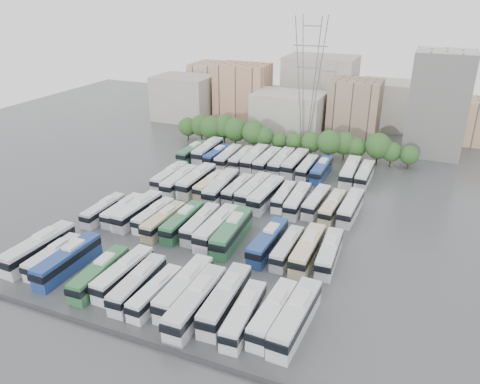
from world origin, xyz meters
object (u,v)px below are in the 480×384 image
at_px(apartment_tower, 438,104).
at_px(bus_r3_s6, 267,161).
at_px(bus_r0_s7, 155,292).
at_px(bus_r3_s3, 228,157).
at_px(bus_r0_s5, 123,273).
at_px(bus_r2_s6, 238,189).
at_px(bus_r1_s11, 287,248).
at_px(bus_r2_s12, 332,207).
at_px(bus_r3_s7, 282,162).
at_px(bus_r1_s10, 268,241).
at_px(bus_r3_s1, 208,150).
at_px(bus_r0_s1, 53,256).
at_px(bus_r2_s4, 210,184).
at_px(bus_r1_s5, 182,222).
at_px(bus_r1_s1, 123,210).
at_px(bus_r1_s8, 232,232).
at_px(bus_r3_s9, 307,168).
at_px(bus_r3_s10, 322,169).
at_px(bus_r0_s11, 244,315).
at_px(bus_r2_s9, 284,196).
at_px(electricity_pylon, 309,77).
at_px(bus_r1_s13, 329,253).
at_px(bus_r0_s13, 296,317).
at_px(bus_r1_s3, 154,215).
at_px(bus_r0_s12, 273,313).
at_px(bus_r0_s0, 39,248).
at_px(bus_r3_s5, 255,158).
at_px(bus_r1_s12, 308,249).
at_px(bus_r0_s6, 138,284).
at_px(bus_r2_s13, 351,207).
at_px(bus_r1_s0, 104,210).
at_px(bus_r3_s4, 242,158).
at_px(bus_r2_s10, 297,200).
at_px(bus_r3_s12, 350,171).
at_px(bus_r0_s9, 196,302).
at_px(bus_r1_s6, 201,224).
at_px(bus_r2_s8, 266,194).
at_px(bus_r2_s2, 180,181).
at_px(bus_r3_s0, 193,152).
at_px(bus_r3_s13, 365,174).
at_px(bus_r2_s7, 253,190).
at_px(bus_r0_s10, 225,299).
at_px(bus_r2_s3, 197,180).
at_px(bus_r0_s8, 184,287).
at_px(bus_r1_s2, 138,210).

xyz_separation_m(apartment_tower, bus_r3_s6, (-35.66, -28.19, -11.02)).
relative_size(bus_r0_s7, bus_r3_s3, 0.88).
bearing_deg(bus_r0_s5, bus_r0_s7, -14.85).
bearing_deg(bus_r2_s6, bus_r1_s11, -46.94).
bearing_deg(bus_r2_s12, bus_r3_s7, 133.53).
height_order(bus_r1_s10, bus_r3_s1, bus_r3_s1).
relative_size(bus_r0_s1, bus_r2_s4, 0.98).
height_order(bus_r1_s5, bus_r1_s11, bus_r1_s5).
relative_size(bus_r1_s1, bus_r1_s8, 0.78).
height_order(bus_r3_s9, bus_r3_s10, bus_r3_s10).
distance_m(bus_r0_s11, bus_r2_s9, 38.04).
bearing_deg(electricity_pylon, bus_r3_s1, -136.55).
distance_m(bus_r0_s11, bus_r1_s8, 21.57).
bearing_deg(bus_r1_s13, bus_r0_s11, -112.00).
bearing_deg(bus_r0_s13, bus_r2_s12, 97.55).
relative_size(bus_r1_s8, bus_r2_s6, 1.21).
bearing_deg(bus_r1_s3, bus_r3_s1, 102.30).
xyz_separation_m(bus_r1_s3, bus_r1_s8, (16.23, -0.91, 0.42)).
height_order(bus_r0_s11, bus_r0_s12, bus_r0_s12).
bearing_deg(bus_r0_s0, bus_r3_s7, 68.57).
bearing_deg(bus_r2_s9, bus_r1_s5, -128.22).
bearing_deg(bus_r3_s5, bus_r1_s12, -59.44).
xyz_separation_m(bus_r0_s6, bus_r1_s8, (6.34, 18.69, 0.26)).
bearing_deg(bus_r2_s13, bus_r1_s8, -131.11).
bearing_deg(bus_r1_s0, bus_r1_s13, 1.27).
relative_size(bus_r1_s12, bus_r3_s4, 1.08).
xyz_separation_m(bus_r1_s0, bus_r3_s5, (16.35, 36.91, 0.36)).
distance_m(bus_r2_s10, bus_r3_s12, 20.36).
height_order(bus_r0_s5, bus_r0_s9, bus_r0_s9).
bearing_deg(bus_r1_s8, bus_r0_s12, -55.17).
distance_m(bus_r1_s6, bus_r3_s10, 36.95).
relative_size(bus_r0_s6, bus_r2_s8, 0.90).
bearing_deg(bus_r0_s7, bus_r2_s12, 67.22).
distance_m(bus_r1_s0, bus_r1_s1, 3.65).
height_order(bus_r2_s2, bus_r3_s0, bus_r2_s2).
bearing_deg(electricity_pylon, bus_r2_s2, -113.46).
distance_m(bus_r1_s3, bus_r3_s13, 48.19).
bearing_deg(bus_r1_s6, bus_r2_s7, 76.71).
relative_size(bus_r0_s10, bus_r1_s6, 1.12).
bearing_deg(bus_r0_s0, bus_r2_s6, 62.65).
bearing_deg(bus_r3_s12, bus_r0_s0, -127.88).
bearing_deg(bus_r3_s7, bus_r0_s11, -77.61).
bearing_deg(electricity_pylon, bus_r1_s3, -103.71).
xyz_separation_m(bus_r1_s5, bus_r2_s6, (3.26, 17.56, -0.13)).
relative_size(bus_r2_s3, bus_r2_s8, 1.00).
bearing_deg(bus_r3_s13, bus_r1_s8, -113.88).
height_order(bus_r0_s8, bus_r1_s13, bus_r0_s8).
height_order(electricity_pylon, bus_r1_s2, electricity_pylon).
distance_m(bus_r3_s1, bus_r3_s13, 39.42).
xyz_separation_m(bus_r1_s2, bus_r3_s3, (3.47, 33.76, -0.07)).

